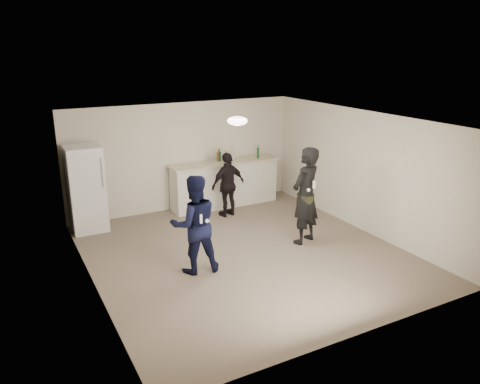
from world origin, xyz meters
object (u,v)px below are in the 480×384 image
shaker (211,160)px  woman (306,196)px  man (194,224)px  spectator (228,185)px  fridge (86,189)px  counter (225,184)px

shaker → woman: woman is taller
man → spectator: man is taller
woman → spectator: (-0.65, 2.05, -0.22)m
fridge → shaker: bearing=1.6°
counter → man: man is taller
counter → fridge: size_ratio=1.44×
man → woman: (2.38, 0.14, 0.10)m
counter → fridge: 3.25m
counter → woman: woman is taller
counter → spectator: (-0.25, -0.69, 0.21)m
fridge → woman: woman is taller
counter → man: (-1.99, -2.89, 0.33)m
man → counter: bearing=-115.9°
shaker → man: size_ratio=0.10×
counter → spectator: 0.77m
fridge → shaker: fridge is taller
man → spectator: bearing=-119.7°
counter → shaker: size_ratio=15.29×
fridge → man: (1.24, -2.82, -0.04)m
fridge → shaker: size_ratio=10.59×
man → woman: woman is taller
counter → fridge: (-3.23, -0.07, 0.38)m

